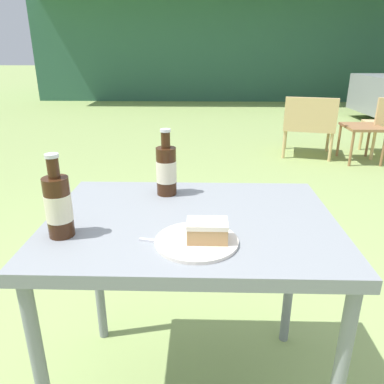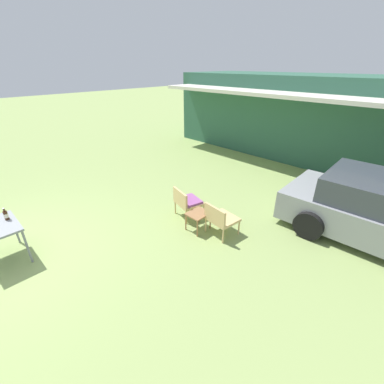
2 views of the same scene
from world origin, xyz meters
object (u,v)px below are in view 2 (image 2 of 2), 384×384
object	(u,v)px
garden_side_table	(198,215)
cola_bottle_near	(6,215)
wicker_chair_cushioned	(187,201)
wicker_chair_plain	(220,218)

from	to	relation	value
garden_side_table	cola_bottle_near	distance (m)	3.70
wicker_chair_cushioned	cola_bottle_near	xyz separation A→B (m)	(-1.43, -3.29, 0.43)
cola_bottle_near	wicker_chair_plain	bearing A→B (deg)	53.02
wicker_chair_plain	cola_bottle_near	distance (m)	4.11
wicker_chair_cushioned	wicker_chair_plain	world-z (taller)	same
wicker_chair_plain	cola_bottle_near	size ratio (longest dim) A/B	3.02
wicker_chair_cushioned	garden_side_table	bearing A→B (deg)	172.76
garden_side_table	wicker_chair_plain	bearing A→B (deg)	22.55
wicker_chair_cushioned	cola_bottle_near	world-z (taller)	cola_bottle_near
garden_side_table	cola_bottle_near	bearing A→B (deg)	-123.00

